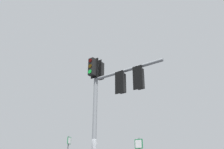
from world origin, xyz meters
name	(u,v)px	position (x,y,z in m)	size (l,w,h in m)	color
signal_mast_assembly	(107,91)	(0.26, 0.84, 4.60)	(2.58, 3.39, 6.45)	gray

